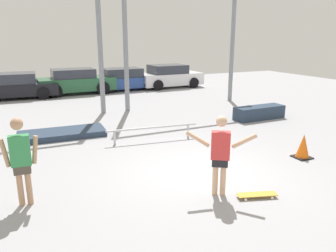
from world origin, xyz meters
TOP-DOWN VIEW (x-y plane):
  - ground_plane at (0.00, 0.00)m, footprint 36.00×36.00m
  - skateboarder at (-0.26, -1.14)m, footprint 1.21×0.84m
  - skateboard at (0.37, -1.58)m, footprint 0.83×0.44m
  - grind_box at (4.74, 3.57)m, footprint 2.08×0.66m
  - manual_pad at (-2.60, 4.39)m, footprint 2.74×1.25m
  - grind_rail at (-0.12, 2.74)m, footprint 2.85×0.40m
  - canopy_support_left at (-3.22, 7.18)m, footprint 5.57×0.20m
  - canopy_support_right at (3.22, 7.18)m, footprint 5.57×0.20m
  - parked_car_black at (-3.79, 12.47)m, footprint 4.16×2.20m
  - parked_car_green at (-0.70, 12.58)m, footprint 4.13×1.86m
  - parked_car_blue at (2.15, 12.73)m, footprint 4.04×1.92m
  - parked_car_white at (5.09, 12.59)m, footprint 4.00×2.06m
  - bystander at (-3.84, 0.08)m, footprint 0.67×0.22m
  - traffic_cone at (2.94, -0.31)m, footprint 0.43×0.43m

SIDE VIEW (x-z plane):
  - ground_plane at x=0.00m, z-range 0.00..0.00m
  - skateboard at x=0.37m, z-range 0.03..0.10m
  - manual_pad at x=-2.60m, z-range 0.00..0.19m
  - grind_box at x=4.74m, z-range 0.00..0.50m
  - traffic_cone at x=2.94m, z-range -0.01..0.64m
  - grind_rail at x=-0.12m, z-range 0.14..0.59m
  - parked_car_blue at x=2.15m, z-range -0.02..1.28m
  - parked_car_black at x=-3.79m, z-range -0.02..1.29m
  - parked_car_white at x=5.09m, z-range -0.03..1.38m
  - parked_car_green at x=-0.70m, z-range -0.01..1.38m
  - skateboarder at x=-0.26m, z-range 0.10..1.76m
  - bystander at x=-3.84m, z-range 0.11..1.82m
  - canopy_support_left at x=-3.22m, z-range 0.66..7.21m
  - canopy_support_right at x=3.22m, z-range 0.66..7.21m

